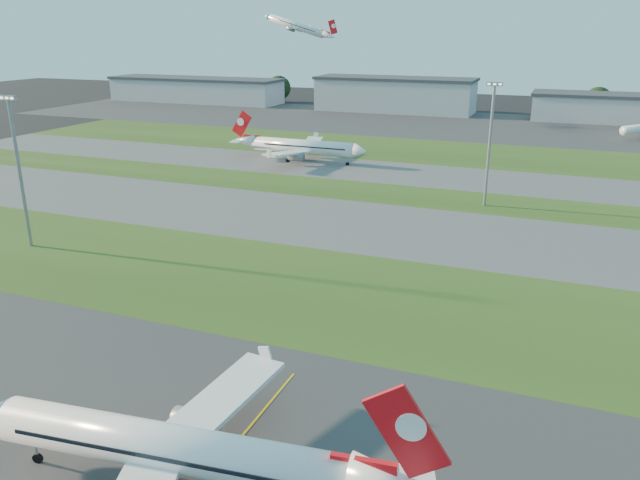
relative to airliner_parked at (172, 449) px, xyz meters
The scene contains 18 objects.
grass_strip_a 42.56m from the airliner_parked, 94.59° to the left, with size 300.00×34.00×0.01m, color #294416.
taxiway_a 75.41m from the airliner_parked, 92.58° to the left, with size 300.00×32.00×0.01m, color #515154.
grass_strip_b 100.37m from the airliner_parked, 91.94° to the left, with size 300.00×18.00×0.01m, color #294416.
taxiway_b 122.34m from the airliner_parked, 91.59° to the left, with size 300.00×26.00×0.01m, color #515154.
grass_strip_c 155.32m from the airliner_parked, 91.25° to the left, with size 300.00×40.00×0.01m, color #294416.
apron_far 215.29m from the airliner_parked, 90.90° to the left, with size 400.00×80.00×0.01m, color #333335.
airliner_parked is the anchor object (origin of this frame).
airliner_taxiing 133.54m from the airliner_parked, 108.79° to the left, with size 38.42×32.61×11.99m.
airliner_departing 232.89m from the airliner_parked, 111.13° to the left, with size 29.71×25.11×9.27m.
light_mast_west 72.85m from the airliner_parked, 144.13° to the left, with size 3.20×0.70×25.80m.
light_mast_centre 99.49m from the airliner_parked, 83.26° to the left, with size 3.20×0.70×25.80m.
hangar_far_west 289.26m from the airliner_parked, 122.03° to the left, with size 91.80×23.00×12.20m.
hangar_west 249.98m from the airliner_parked, 101.16° to the left, with size 71.40×23.00×15.20m.
hangar_east 250.60m from the airliner_parked, 78.12° to the left, with size 81.60×23.00×11.20m.
tree_far_west 322.62m from the airliner_parked, 126.83° to the left, with size 11.00×11.00×12.00m.
tree_west 283.87m from the airliner_parked, 113.54° to the left, with size 12.10×12.10×13.20m.
tree_mid_west 257.30m from the airliner_parked, 95.22° to the left, with size 9.90×9.90×10.80m.
tree_mid_east 261.81m from the airliner_parked, 81.96° to the left, with size 11.55×11.55×12.60m.
Camera 1 is at (29.90, -24.76, 36.13)m, focal length 35.00 mm.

